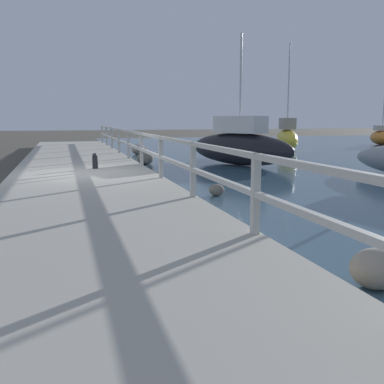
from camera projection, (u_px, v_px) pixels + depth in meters
ground_plane at (84, 185)px, 12.46m from camera, size 120.00×120.00×0.00m
dock_walkway at (84, 179)px, 12.43m from camera, size 3.93×36.00×0.34m
railing at (150, 146)px, 12.79m from camera, size 0.10×32.50×1.06m
boulder_water_edge at (377, 269)px, 4.88m from camera, size 0.60×0.54×0.45m
boulder_downstream at (146, 158)px, 18.32m from camera, size 0.63×0.57×0.47m
boulder_mid_strip at (138, 149)px, 23.23m from camera, size 0.69×0.62×0.52m
boulder_upstream at (144, 150)px, 24.33m from camera, size 0.40×0.36×0.30m
boulder_near_dock at (217, 190)px, 10.76m from camera, size 0.38×0.34×0.28m
boulder_far_strip at (145, 158)px, 18.02m from camera, size 0.66×0.60×0.50m
mooring_bollard at (95, 161)px, 13.57m from camera, size 0.17×0.17×0.47m
sailboat_orange at (382, 137)px, 31.31m from camera, size 2.54×3.51×4.59m
sailboat_yellow at (287, 137)px, 25.82m from camera, size 2.04×3.80×6.00m
sailboat_black at (240, 146)px, 17.77m from camera, size 3.32×5.29×5.05m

